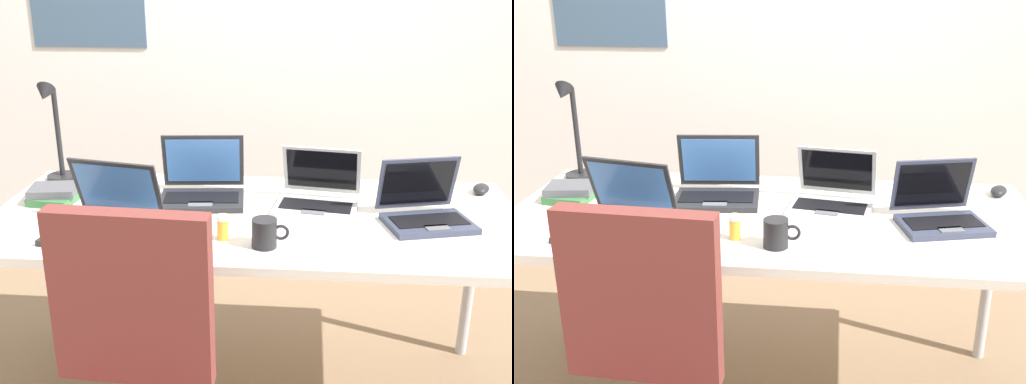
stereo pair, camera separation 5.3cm
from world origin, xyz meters
TOP-DOWN VIEW (x-y plane):
  - wall_back at (-0.00, 1.10)m, footprint 6.00×0.13m
  - desk at (0.00, 0.00)m, footprint 1.80×0.80m
  - desk_lamp at (-0.80, 0.28)m, footprint 0.12×0.18m
  - laptop_by_keyboard at (0.21, 0.08)m, footprint 0.31×0.30m
  - laptop_mid_desk at (-0.46, -0.20)m, footprint 0.35×0.33m
  - laptop_front_left at (-0.21, 0.13)m, footprint 0.32×0.28m
  - laptop_near_mouse at (0.56, -0.02)m, footprint 0.32×0.29m
  - computer_mouse at (0.82, 0.28)m, footprint 0.09×0.11m
  - cell_phone at (0.56, 0.21)m, footprint 0.11×0.15m
  - headphones at (-0.57, 0.26)m, footprint 0.21×0.18m
  - pill_bottle at (-0.08, -0.21)m, footprint 0.04×0.04m
  - book_stack at (-0.73, 0.06)m, footprint 0.18×0.17m
  - coffee_mug at (0.05, -0.26)m, footprint 0.11×0.08m

SIDE VIEW (x-z plane):
  - desk at x=0.00m, z-range 0.31..1.05m
  - cell_phone at x=0.56m, z-range 0.74..0.75m
  - headphones at x=-0.57m, z-range 0.74..0.78m
  - computer_mouse at x=0.82m, z-range 0.74..0.77m
  - book_stack at x=-0.73m, z-range 0.74..0.79m
  - pill_bottle at x=-0.08m, z-range 0.74..0.82m
  - laptop_by_keyboard at x=0.21m, z-range 0.68..0.88m
  - laptop_near_mouse at x=0.56m, z-range 0.68..0.88m
  - coffee_mug at x=0.05m, z-range 0.74..0.83m
  - laptop_mid_desk at x=-0.46m, z-range 0.68..0.89m
  - laptop_front_left at x=-0.21m, z-range 0.67..0.90m
  - desk_lamp at x=-0.80m, z-range 0.74..1.14m
  - wall_back at x=0.00m, z-range 0.00..2.60m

